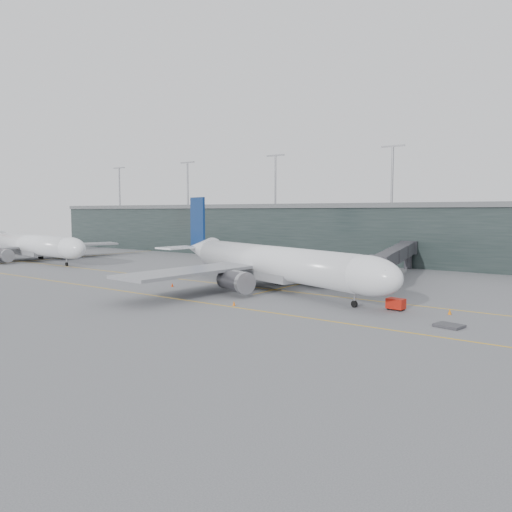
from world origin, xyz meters
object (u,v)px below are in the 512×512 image
Objects in this scene: second_aircraft at (31,245)px; gse_cart at (396,304)px; jet_bridge at (405,254)px; main_aircraft at (270,263)px.

second_aircraft is 22.35× the size of gse_cart.
second_aircraft reaches higher than gse_cart.
second_aircraft reaches higher than jet_bridge.
second_aircraft is (-92.18, -24.88, -0.47)m from jet_bridge.
gse_cart is (23.87, -4.94, -3.64)m from main_aircraft.
main_aircraft reaches higher than gse_cart.
jet_bridge is 17.94× the size of gse_cart.
main_aircraft is 30.17m from jet_bridge.
main_aircraft is at bearing -129.89° from jet_bridge.
gse_cart is at bearing -85.13° from jet_bridge.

